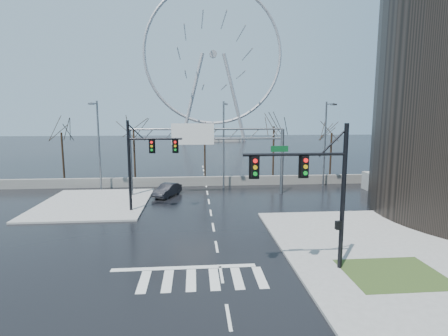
{
  "coord_description": "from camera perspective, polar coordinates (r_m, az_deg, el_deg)",
  "views": [
    {
      "loc": [
        -1.33,
        -21.5,
        8.38
      ],
      "look_at": [
        1.12,
        7.57,
        4.0
      ],
      "focal_mm": 28.0,
      "sensor_mm": 36.0,
      "label": 1
    }
  ],
  "objects": [
    {
      "name": "streetlight_right",
      "position": [
        42.6,
        16.34,
        4.84
      ],
      "size": [
        0.5,
        2.55,
        10.0
      ],
      "color": "slate",
      "rests_on": "ground"
    },
    {
      "name": "sidewalk_far",
      "position": [
        35.84,
        -20.43,
        -5.41
      ],
      "size": [
        10.0,
        12.0,
        0.15
      ],
      "primitive_type": "cube",
      "color": "gray",
      "rests_on": "ground"
    },
    {
      "name": "ground",
      "position": [
        23.11,
        -1.22,
        -12.72
      ],
      "size": [
        260.0,
        260.0,
        0.0
      ],
      "primitive_type": "plane",
      "color": "black",
      "rests_on": "ground"
    },
    {
      "name": "grass_strip",
      "position": [
        21.13,
        25.9,
        -15.26
      ],
      "size": [
        5.0,
        4.0,
        0.02
      ],
      "primitive_type": "cube",
      "color": "#2D3F1A",
      "rests_on": "sidewalk_near"
    },
    {
      "name": "signal_mast_far",
      "position": [
        31.0,
        -13.21,
        1.74
      ],
      "size": [
        4.72,
        0.41,
        8.0
      ],
      "color": "black",
      "rests_on": "ground"
    },
    {
      "name": "barrier_wall",
      "position": [
        42.25,
        -2.94,
        -2.15
      ],
      "size": [
        52.0,
        0.5,
        1.1
      ],
      "primitive_type": "cube",
      "color": "slate",
      "rests_on": "ground"
    },
    {
      "name": "streetlight_mid",
      "position": [
        39.88,
        -0.03,
        4.95
      ],
      "size": [
        0.5,
        2.55,
        10.0
      ],
      "color": "slate",
      "rests_on": "ground"
    },
    {
      "name": "tree_right",
      "position": [
        46.22,
        8.13,
        5.77
      ],
      "size": [
        3.9,
        3.9,
        7.8
      ],
      "color": "black",
      "rests_on": "ground"
    },
    {
      "name": "signal_mast_near",
      "position": [
        18.95,
        15.25,
        -2.43
      ],
      "size": [
        5.52,
        0.41,
        8.0
      ],
      "color": "black",
      "rests_on": "ground"
    },
    {
      "name": "tree_far_left",
      "position": [
        48.54,
        -24.98,
        4.43
      ],
      "size": [
        3.5,
        3.5,
        7.0
      ],
      "color": "black",
      "rests_on": "ground"
    },
    {
      "name": "car",
      "position": [
        37.1,
        -9.25,
        -3.57
      ],
      "size": [
        2.98,
        4.27,
        1.34
      ],
      "primitive_type": "imported",
      "rotation": [
        0.0,
        0.0,
        -0.43
      ],
      "color": "black",
      "rests_on": "ground"
    },
    {
      "name": "ferris_wheel",
      "position": [
        118.02,
        -1.78,
        17.18
      ],
      "size": [
        45.0,
        6.0,
        50.91
      ],
      "color": "gray",
      "rests_on": "ground"
    },
    {
      "name": "sign_gantry",
      "position": [
        36.61,
        -3.32,
        3.51
      ],
      "size": [
        16.36,
        0.4,
        7.6
      ],
      "color": "slate",
      "rests_on": "ground"
    },
    {
      "name": "tree_far_right",
      "position": [
        49.14,
        17.14,
        4.7
      ],
      "size": [
        3.4,
        3.4,
        6.8
      ],
      "color": "black",
      "rests_on": "ground"
    },
    {
      "name": "tree_left",
      "position": [
        45.71,
        -14.54,
        5.25
      ],
      "size": [
        3.75,
        3.75,
        7.5
      ],
      "color": "black",
      "rests_on": "ground"
    },
    {
      "name": "tree_center",
      "position": [
        46.13,
        -3.17,
        4.54
      ],
      "size": [
        3.25,
        3.25,
        6.5
      ],
      "color": "black",
      "rests_on": "ground"
    },
    {
      "name": "sidewalk_right_ext",
      "position": [
        27.38,
        20.19,
        -9.66
      ],
      "size": [
        12.0,
        10.0,
        0.15
      ],
      "primitive_type": "cube",
      "color": "gray",
      "rests_on": "ground"
    },
    {
      "name": "streetlight_left",
      "position": [
        41.15,
        -19.91,
        4.56
      ],
      "size": [
        0.5,
        2.55,
        10.0
      ],
      "color": "slate",
      "rests_on": "ground"
    }
  ]
}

